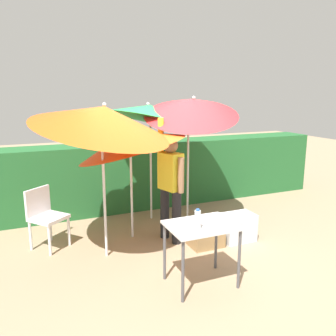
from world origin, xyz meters
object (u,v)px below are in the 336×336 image
at_px(chair_plastic, 45,214).
at_px(folding_table, 202,232).
at_px(crate_cardboard, 205,237).
at_px(cooler_box, 238,227).
at_px(bottle_water, 198,220).
at_px(umbrella_orange, 103,118).
at_px(umbrella_rainbow, 130,141).
at_px(umbrella_navy, 191,107).
at_px(person_vendor, 171,182).
at_px(umbrella_yellow, 149,112).

height_order(chair_plastic, folding_table, chair_plastic).
distance_m(crate_cardboard, folding_table, 1.19).
height_order(cooler_box, bottle_water, bottle_water).
bearing_deg(umbrella_orange, umbrella_rainbow, 42.31).
height_order(umbrella_rainbow, umbrella_navy, umbrella_navy).
relative_size(person_vendor, crate_cardboard, 3.94).
xyz_separation_m(umbrella_rainbow, umbrella_navy, (1.06, 0.09, 0.47)).
relative_size(umbrella_navy, chair_plastic, 2.77).
xyz_separation_m(umbrella_navy, cooler_box, (0.42, -0.82, -1.81)).
distance_m(cooler_box, folding_table, 1.49).
xyz_separation_m(umbrella_orange, chair_plastic, (-0.78, 0.62, -1.41)).
distance_m(person_vendor, chair_plastic, 1.90).
height_order(umbrella_yellow, chair_plastic, umbrella_yellow).
bearing_deg(umbrella_yellow, umbrella_navy, -51.99).
bearing_deg(umbrella_orange, folding_table, -54.04).
bearing_deg(folding_table, bottle_water, -134.73).
xyz_separation_m(umbrella_orange, cooler_box, (1.97, -0.29, -1.71)).
relative_size(umbrella_yellow, cooler_box, 4.48).
bearing_deg(chair_plastic, bottle_water, -51.72).
bearing_deg(umbrella_navy, bottle_water, -114.12).
bearing_deg(umbrella_yellow, umbrella_rainbow, -128.56).
distance_m(umbrella_rainbow, umbrella_yellow, 0.99).
bearing_deg(folding_table, umbrella_orange, 125.96).
xyz_separation_m(person_vendor, chair_plastic, (-1.79, 0.50, -0.42)).
height_order(umbrella_orange, person_vendor, umbrella_orange).
bearing_deg(person_vendor, folding_table, -97.13).
distance_m(person_vendor, cooler_box, 1.27).
height_order(cooler_box, folding_table, folding_table).
bearing_deg(umbrella_navy, person_vendor, -142.39).
bearing_deg(umbrella_rainbow, cooler_box, -26.28).
distance_m(umbrella_navy, cooler_box, 2.03).
bearing_deg(person_vendor, chair_plastic, 164.35).
bearing_deg(bottle_water, person_vendor, 78.76).
bearing_deg(person_vendor, umbrella_yellow, 87.46).
distance_m(umbrella_yellow, crate_cardboard, 2.31).
distance_m(umbrella_orange, umbrella_yellow, 1.57).
height_order(person_vendor, cooler_box, person_vendor).
bearing_deg(folding_table, umbrella_yellow, 84.91).
relative_size(umbrella_orange, umbrella_yellow, 1.05).
distance_m(person_vendor, crate_cardboard, 0.97).
bearing_deg(umbrella_orange, umbrella_navy, 18.97).
relative_size(umbrella_yellow, chair_plastic, 2.55).
distance_m(umbrella_rainbow, bottle_water, 1.88).
bearing_deg(folding_table, chair_plastic, 132.25).
bearing_deg(cooler_box, person_vendor, 156.91).
height_order(umbrella_orange, folding_table, umbrella_orange).
relative_size(umbrella_navy, bottle_water, 10.26).
relative_size(chair_plastic, crate_cardboard, 1.86).
height_order(chair_plastic, crate_cardboard, chair_plastic).
bearing_deg(crate_cardboard, cooler_box, -2.01).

